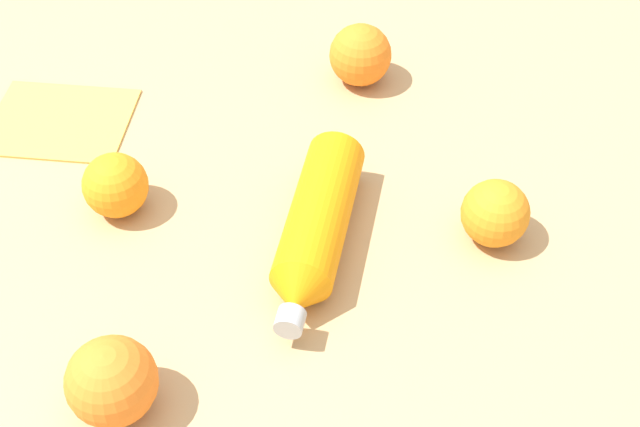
% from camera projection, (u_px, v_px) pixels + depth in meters
% --- Properties ---
extents(ground_plane, '(2.40, 2.40, 0.00)m').
position_uv_depth(ground_plane, '(330.00, 250.00, 0.92)').
color(ground_plane, tan).
extents(water_bottle, '(0.06, 0.25, 0.06)m').
position_uv_depth(water_bottle, '(316.00, 227.00, 0.90)').
color(water_bottle, orange).
rests_on(water_bottle, ground_plane).
extents(orange_0, '(0.08, 0.08, 0.08)m').
position_uv_depth(orange_0, '(360.00, 55.00, 1.09)').
color(orange_0, orange).
rests_on(orange_0, ground_plane).
extents(orange_1, '(0.07, 0.07, 0.07)m').
position_uv_depth(orange_1, '(495.00, 213.00, 0.90)').
color(orange_1, orange).
rests_on(orange_1, ground_plane).
extents(orange_2, '(0.08, 0.08, 0.08)m').
position_uv_depth(orange_2, '(112.00, 381.00, 0.76)').
color(orange_2, orange).
rests_on(orange_2, ground_plane).
extents(orange_3, '(0.07, 0.07, 0.07)m').
position_uv_depth(orange_3, '(115.00, 185.00, 0.93)').
color(orange_3, orange).
rests_on(orange_3, ground_plane).
extents(folded_napkin, '(0.18, 0.15, 0.01)m').
position_uv_depth(folded_napkin, '(60.00, 120.00, 1.06)').
color(folded_napkin, '#E5B24C').
rests_on(folded_napkin, ground_plane).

